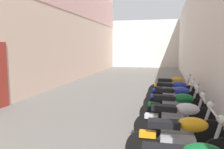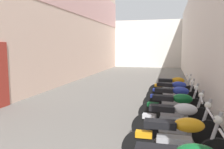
# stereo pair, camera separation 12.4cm
# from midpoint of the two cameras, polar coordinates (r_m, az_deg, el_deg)

# --- Properties ---
(ground_plane) EXTENTS (38.35, 38.35, 0.00)m
(ground_plane) POSITION_cam_midpoint_polar(r_m,az_deg,el_deg) (10.13, 1.03, -4.63)
(ground_plane) COLOR #66635E
(building_left) EXTENTS (0.45, 22.35, 7.15)m
(building_left) POSITION_cam_midpoint_polar(r_m,az_deg,el_deg) (13.02, -12.59, 13.74)
(building_left) COLOR beige
(building_left) RESTS_ON ground
(building_right) EXTENTS (0.45, 22.35, 5.15)m
(building_right) POSITION_cam_midpoint_polar(r_m,az_deg,el_deg) (11.79, 20.30, 9.16)
(building_right) COLOR beige
(building_right) RESTS_ON ground
(building_far_end) EXTENTS (9.58, 2.00, 4.70)m
(building_far_end) POSITION_cam_midpoint_polar(r_m,az_deg,el_deg) (23.97, 8.37, 7.63)
(building_far_end) COLOR beige
(building_far_end) RESTS_ON ground
(motorcycle_third) EXTENTS (1.85, 0.58, 1.04)m
(motorcycle_third) POSITION_cam_midpoint_polar(r_m,az_deg,el_deg) (4.04, 16.25, -15.65)
(motorcycle_third) COLOR black
(motorcycle_third) RESTS_ON ground
(motorcycle_fourth) EXTENTS (1.85, 0.58, 1.04)m
(motorcycle_fourth) POSITION_cam_midpoint_polar(r_m,az_deg,el_deg) (4.96, 15.69, -11.33)
(motorcycle_fourth) COLOR black
(motorcycle_fourth) RESTS_ON ground
(motorcycle_fifth) EXTENTS (1.84, 0.58, 1.04)m
(motorcycle_fifth) POSITION_cam_midpoint_polar(r_m,az_deg,el_deg) (5.90, 15.31, -8.35)
(motorcycle_fifth) COLOR black
(motorcycle_fifth) RESTS_ON ground
(motorcycle_sixth) EXTENTS (1.84, 0.58, 1.04)m
(motorcycle_sixth) POSITION_cam_midpoint_polar(r_m,az_deg,el_deg) (6.89, 15.04, -6.15)
(motorcycle_sixth) COLOR black
(motorcycle_sixth) RESTS_ON ground
(motorcycle_seventh) EXTENTS (1.84, 0.58, 1.04)m
(motorcycle_seventh) POSITION_cam_midpoint_polar(r_m,az_deg,el_deg) (7.90, 14.83, -4.48)
(motorcycle_seventh) COLOR black
(motorcycle_seventh) RESTS_ON ground
(motorcycle_eighth) EXTENTS (1.85, 0.58, 1.04)m
(motorcycle_eighth) POSITION_cam_midpoint_polar(r_m,az_deg,el_deg) (8.96, 14.67, -3.13)
(motorcycle_eighth) COLOR black
(motorcycle_eighth) RESTS_ON ground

